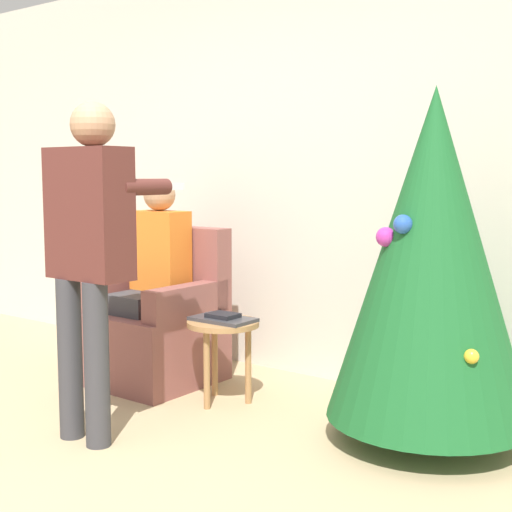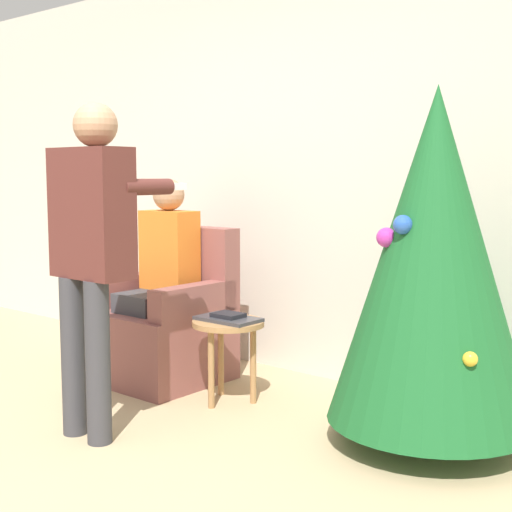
# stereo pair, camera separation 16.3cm
# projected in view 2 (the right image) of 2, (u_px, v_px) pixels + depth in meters

# --- Properties ---
(wall_back) EXTENTS (8.00, 0.06, 2.70)m
(wall_back) POSITION_uv_depth(u_px,v_px,m) (305.00, 166.00, 4.56)
(wall_back) COLOR beige
(wall_back) RESTS_ON ground_plane
(christmas_tree) EXTENTS (0.98, 0.98, 1.71)m
(christmas_tree) POSITION_uv_depth(u_px,v_px,m) (434.00, 256.00, 3.34)
(christmas_tree) COLOR brown
(christmas_tree) RESTS_ON ground_plane
(armchair) EXTENTS (0.75, 0.71, 0.96)m
(armchair) POSITION_uv_depth(u_px,v_px,m) (164.00, 327.00, 4.53)
(armchair) COLOR brown
(armchair) RESTS_ON ground_plane
(person_seated) EXTENTS (0.36, 0.46, 1.27)m
(person_seated) POSITION_uv_depth(u_px,v_px,m) (160.00, 270.00, 4.47)
(person_seated) COLOR #38383D
(person_seated) RESTS_ON ground_plane
(person_standing) EXTENTS (0.45, 0.57, 1.64)m
(person_standing) POSITION_uv_depth(u_px,v_px,m) (92.00, 239.00, 3.46)
(person_standing) COLOR #38383D
(person_standing) RESTS_ON ground_plane
(side_stool) EXTENTS (0.41, 0.41, 0.47)m
(side_stool) POSITION_uv_depth(u_px,v_px,m) (228.00, 334.00, 4.04)
(side_stool) COLOR #A37547
(side_stool) RESTS_ON ground_plane
(laptop) EXTENTS (0.36, 0.22, 0.02)m
(laptop) POSITION_uv_depth(u_px,v_px,m) (228.00, 319.00, 4.03)
(laptop) COLOR #38383D
(laptop) RESTS_ON side_stool
(book) EXTENTS (0.17, 0.13, 0.02)m
(book) POSITION_uv_depth(u_px,v_px,m) (228.00, 315.00, 4.03)
(book) COLOR black
(book) RESTS_ON laptop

